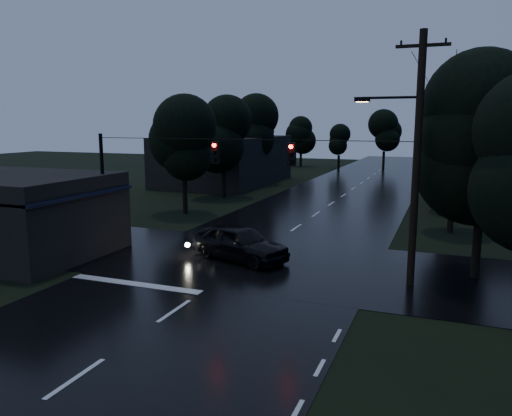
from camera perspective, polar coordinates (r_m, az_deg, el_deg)
The scene contains 16 objects.
ground at distance 14.40m, azimuth -19.90°, elevation -17.89°, with size 160.00×160.00×0.00m, color black.
main_road at distance 40.93m, azimuth 8.60°, elevation 0.46°, with size 12.00×120.00×0.02m, color black.
cross_street at distance 24.06m, azimuth -0.84°, elevation -6.02°, with size 60.00×9.00×0.02m, color black.
building_far_left at distance 54.56m, azimuth -3.53°, elevation 5.50°, with size 10.00×16.00×5.00m, color black.
utility_pole_main at distance 20.55m, azimuth 17.67°, elevation 5.72°, with size 3.50×0.30×10.00m.
utility_pole_far at distance 37.57m, azimuth 20.57°, elevation 5.08°, with size 2.00×0.30×7.50m.
anchor_pole_left at distance 26.31m, azimuth -17.04°, elevation 1.59°, with size 0.18×0.18×6.00m, color black.
span_signals at distance 22.04m, azimuth -0.51°, elevation 6.38°, with size 15.00×0.37×1.12m.
tree_corner_near at distance 22.52m, azimuth 24.73°, elevation 7.48°, with size 4.48×4.48×9.44m.
tree_left_a at distance 36.11m, azimuth -8.28°, elevation 7.60°, with size 3.92×3.92×8.26m.
tree_left_b at distance 43.50m, azimuth -3.78°, elevation 8.53°, with size 4.20×4.20×8.85m.
tree_left_c at distance 52.94m, azimuth 0.22°, elevation 9.17°, with size 4.48×4.48×9.44m.
tree_right_a at distance 31.49m, azimuth 21.89°, elevation 7.39°, with size 4.20×4.20×8.85m.
tree_right_b at distance 39.49m, azimuth 22.70°, elevation 8.22°, with size 4.48×4.48×9.44m.
tree_right_c at distance 49.50m, azimuth 23.15°, elevation 8.79°, with size 4.76×4.76×10.03m.
car at distance 23.94m, azimuth -1.85°, elevation -3.99°, with size 2.02×5.02×1.71m, color black.
Camera 1 is at (8.65, -9.47, 6.55)m, focal length 35.00 mm.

